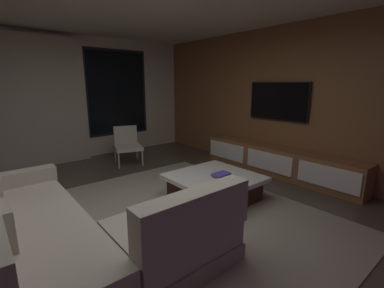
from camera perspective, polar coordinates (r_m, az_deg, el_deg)
The scene contains 10 objects.
floor at distance 3.40m, azimuth -8.97°, elevation -16.73°, with size 9.20×9.20×0.00m, color #473D33.
back_wall_with_window at distance 6.35m, azimuth -27.12°, elevation 8.51°, with size 6.60×0.30×2.70m.
media_wall at distance 5.22m, azimuth 20.95°, elevation 8.49°, with size 0.12×7.80×2.70m.
area_rug at distance 3.49m, azimuth -2.98°, elevation -15.63°, with size 3.20×3.80×0.01m, color gray.
sectional_couch at distance 2.85m, azimuth -24.53°, elevation -17.34°, with size 1.98×2.50×0.82m.
coffee_table at distance 3.97m, azimuth 4.78°, elevation -9.14°, with size 1.16×1.16×0.36m.
book_stack_on_coffee_table at distance 3.88m, azimuth 6.39°, elevation -6.55°, with size 0.26×0.17×0.05m.
accent_chair_near_window at distance 5.81m, azimuth -13.76°, elevation 0.20°, with size 0.67×0.69×0.78m.
media_console at distance 5.19m, azimuth 17.91°, elevation -3.66°, with size 0.46×3.10×0.52m.
mounted_tv at distance 5.26m, azimuth 17.98°, elevation 8.74°, with size 0.05×1.21×0.70m.
Camera 1 is at (-1.47, -2.57, 1.67)m, focal length 24.86 mm.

